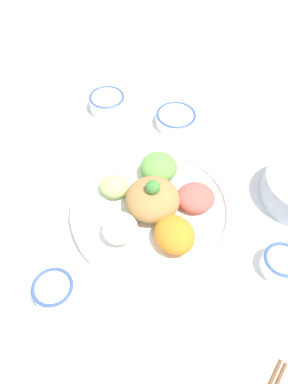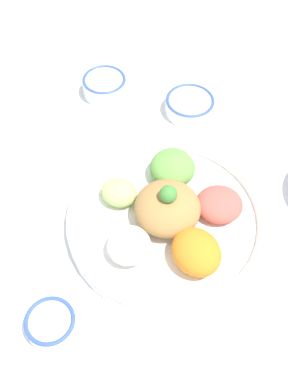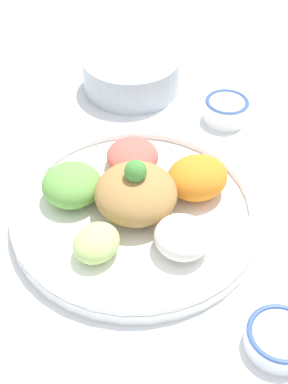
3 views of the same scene
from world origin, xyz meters
name	(u,v)px [view 2 (image 2 of 3)]	position (x,y,z in m)	size (l,w,h in m)	color
ground_plane	(164,215)	(0.00, 0.00, 0.00)	(2.40, 2.40, 0.00)	white
salad_platter	(168,216)	(0.02, 0.02, 0.03)	(0.38, 0.38, 0.11)	white
rice_bowl_blue	(105,85)	(-0.22, -0.30, 0.03)	(0.10, 0.10, 0.05)	white
sauce_bowl_dark	(190,105)	(-0.28, -0.10, 0.02)	(0.11, 0.11, 0.04)	white
rice_bowl_plain	(51,323)	(0.29, -0.04, 0.02)	(0.08, 0.08, 0.03)	white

